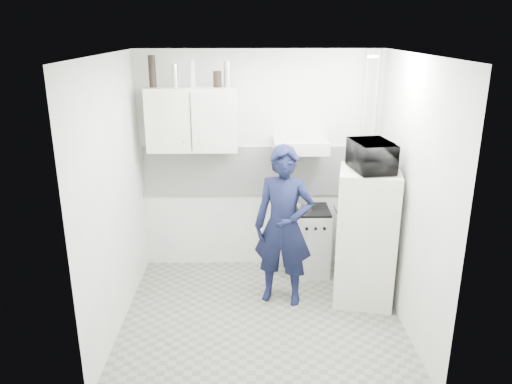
{
  "coord_description": "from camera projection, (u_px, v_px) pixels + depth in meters",
  "views": [
    {
      "loc": [
        -0.13,
        -4.44,
        2.82
      ],
      "look_at": [
        -0.06,
        0.3,
        1.25
      ],
      "focal_mm": 35.0,
      "sensor_mm": 36.0,
      "label": 1
    }
  ],
  "objects": [
    {
      "name": "bottle_e",
      "position": [
        227.0,
        74.0,
        5.39
      ],
      "size": [
        0.07,
        0.07,
        0.28
      ],
      "primitive_type": "cylinder",
      "color": "silver",
      "rests_on": "upper_cabinet"
    },
    {
      "name": "floor",
      "position": [
        262.0,
        317.0,
        5.11
      ],
      "size": [
        2.8,
        2.8,
        0.0
      ],
      "primitive_type": "plane",
      "color": "slate",
      "rests_on": "ground"
    },
    {
      "name": "stove",
      "position": [
        308.0,
        242.0,
        5.94
      ],
      "size": [
        0.49,
        0.49,
        0.78
      ],
      "primitive_type": "cube",
      "color": "beige",
      "rests_on": "floor"
    },
    {
      "name": "wall_left",
      "position": [
        114.0,
        198.0,
        4.68
      ],
      "size": [
        0.0,
        2.6,
        2.6
      ],
      "primitive_type": "plane",
      "rotation": [
        1.57,
        0.0,
        1.57
      ],
      "color": "silver",
      "rests_on": "floor"
    },
    {
      "name": "wall_right",
      "position": [
        410.0,
        196.0,
        4.72
      ],
      "size": [
        0.0,
        2.6,
        2.6
      ],
      "primitive_type": "plane",
      "rotation": [
        1.57,
        0.0,
        -1.57
      ],
      "color": "silver",
      "rests_on": "floor"
    },
    {
      "name": "microwave",
      "position": [
        372.0,
        156.0,
        4.96
      ],
      "size": [
        0.58,
        0.44,
        0.3
      ],
      "primitive_type": "imported",
      "rotation": [
        0.0,
        0.0,
        1.72
      ],
      "color": "black",
      "rests_on": "fridge"
    },
    {
      "name": "pipe_a",
      "position": [
        371.0,
        164.0,
        5.83
      ],
      "size": [
        0.05,
        0.05,
        2.6
      ],
      "primitive_type": "cylinder",
      "color": "beige",
      "rests_on": "floor"
    },
    {
      "name": "pipe_b",
      "position": [
        361.0,
        164.0,
        5.83
      ],
      "size": [
        0.04,
        0.04,
        2.6
      ],
      "primitive_type": "cylinder",
      "color": "beige",
      "rests_on": "floor"
    },
    {
      "name": "bottle_c",
      "position": [
        175.0,
        76.0,
        5.39
      ],
      "size": [
        0.06,
        0.06,
        0.25
      ],
      "primitive_type": "cylinder",
      "color": "silver",
      "rests_on": "upper_cabinet"
    },
    {
      "name": "fridge",
      "position": [
        366.0,
        237.0,
        5.24
      ],
      "size": [
        0.71,
        0.71,
        1.45
      ],
      "primitive_type": "cube",
      "rotation": [
        0.0,
        0.0,
        -0.21
      ],
      "color": "silver",
      "rests_on": "floor"
    },
    {
      "name": "ceiling_spot_fixture",
      "position": [
        373.0,
        56.0,
        4.5
      ],
      "size": [
        0.1,
        0.1,
        0.02
      ],
      "primitive_type": "cylinder",
      "color": "white",
      "rests_on": "ceiling"
    },
    {
      "name": "backsplash",
      "position": [
        260.0,
        171.0,
        5.9
      ],
      "size": [
        2.74,
        0.03,
        0.6
      ],
      "primitive_type": "cube",
      "color": "white",
      "rests_on": "wall_back"
    },
    {
      "name": "bottle_a",
      "position": [
        152.0,
        71.0,
        5.37
      ],
      "size": [
        0.08,
        0.08,
        0.34
      ],
      "primitive_type": "cylinder",
      "color": "black",
      "rests_on": "upper_cabinet"
    },
    {
      "name": "upper_cabinet",
      "position": [
        193.0,
        119.0,
        5.54
      ],
      "size": [
        1.0,
        0.35,
        0.7
      ],
      "primitive_type": "cube",
      "color": "silver",
      "rests_on": "wall_back"
    },
    {
      "name": "person",
      "position": [
        284.0,
        226.0,
        5.18
      ],
      "size": [
        0.71,
        0.55,
        1.71
      ],
      "primitive_type": "imported",
      "rotation": [
        0.0,
        0.0,
        -0.25
      ],
      "color": "black",
      "rests_on": "floor"
    },
    {
      "name": "wall_back",
      "position": [
        260.0,
        163.0,
        5.89
      ],
      "size": [
        2.8,
        0.0,
        2.8
      ],
      "primitive_type": "plane",
      "rotation": [
        1.57,
        0.0,
        0.0
      ],
      "color": "silver",
      "rests_on": "floor"
    },
    {
      "name": "canister_b",
      "position": [
        217.0,
        79.0,
        5.4
      ],
      "size": [
        0.09,
        0.09,
        0.17
      ],
      "primitive_type": "cylinder",
      "color": "black",
      "rests_on": "upper_cabinet"
    },
    {
      "name": "ceiling",
      "position": [
        263.0,
        54.0,
        4.29
      ],
      "size": [
        2.8,
        2.8,
        0.0
      ],
      "primitive_type": "plane",
      "color": "white",
      "rests_on": "wall_back"
    },
    {
      "name": "range_hood",
      "position": [
        300.0,
        145.0,
        5.57
      ],
      "size": [
        0.6,
        0.5,
        0.14
      ],
      "primitive_type": "cube",
      "color": "beige",
      "rests_on": "wall_back"
    },
    {
      "name": "bottle_d",
      "position": [
        192.0,
        74.0,
        5.38
      ],
      "size": [
        0.07,
        0.07,
        0.29
      ],
      "primitive_type": "cylinder",
      "color": "#B2B7BC",
      "rests_on": "upper_cabinet"
    },
    {
      "name": "saucepan",
      "position": [
        304.0,
        206.0,
        5.77
      ],
      "size": [
        0.18,
        0.18,
        0.1
      ],
      "primitive_type": "cylinder",
      "color": "silver",
      "rests_on": "stove_top"
    },
    {
      "name": "stove_top",
      "position": [
        309.0,
        210.0,
        5.82
      ],
      "size": [
        0.47,
        0.47,
        0.03
      ],
      "primitive_type": "cube",
      "color": "black",
      "rests_on": "stove"
    }
  ]
}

